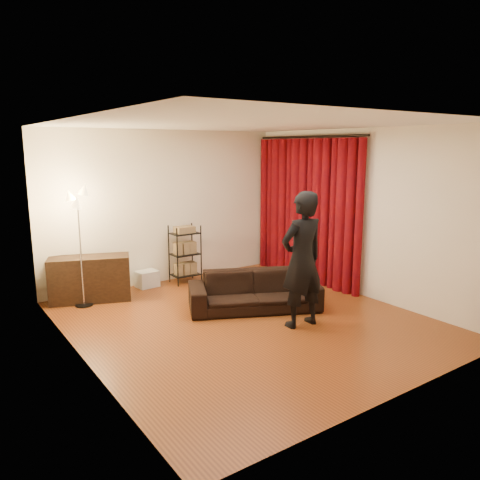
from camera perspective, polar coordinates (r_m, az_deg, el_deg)
floor at (r=6.68m, az=0.77°, el=-9.81°), size 5.00×5.00×0.00m
ceiling at (r=6.24m, az=0.84°, el=14.01°), size 5.00×5.00×0.00m
wall_back at (r=8.46m, az=-9.10°, el=3.98°), size 5.00×0.00×5.00m
wall_front at (r=4.56m, az=19.38°, el=-2.71°), size 5.00×0.00×5.00m
wall_left at (r=5.36m, az=-19.19°, el=-0.69°), size 0.00×5.00×5.00m
wall_right at (r=7.83m, az=14.36°, el=3.19°), size 0.00×5.00×5.00m
curtain_rod at (r=8.47m, az=8.45°, el=12.35°), size 0.04×2.65×0.04m
curtain at (r=8.53m, az=8.10°, el=3.56°), size 0.22×2.65×2.55m
sofa at (r=7.05m, az=1.76°, el=-6.23°), size 2.08×1.52×0.57m
person at (r=6.30m, az=7.57°, el=-2.41°), size 0.69×0.46×1.85m
media_cabinet at (r=7.78m, az=-17.81°, el=-4.51°), size 1.31×0.86×0.72m
storage_boxes at (r=8.34m, az=-11.20°, el=-4.65°), size 0.39×0.33×0.29m
wire_shelf at (r=8.43m, az=-6.71°, el=-1.72°), size 0.56×0.48×1.04m
floor_lamp at (r=7.44m, az=-18.87°, el=-1.04°), size 0.38×0.38×1.79m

